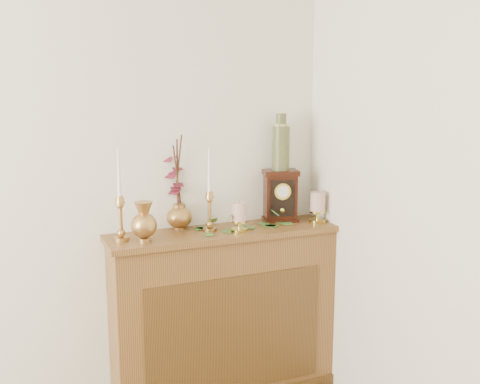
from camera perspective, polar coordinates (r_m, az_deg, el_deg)
name	(u,v)px	position (r m, az deg, el deg)	size (l,w,h in m)	color
console_shelf	(225,318)	(3.12, -1.56, -12.68)	(1.24, 0.34, 0.93)	brown
candlestick_left	(120,211)	(2.78, -12.06, -1.88)	(0.08, 0.08, 0.46)	tan
candlestick_center	(210,204)	(2.90, -3.12, -1.27)	(0.07, 0.07, 0.43)	tan
bud_vase	(144,222)	(2.73, -9.73, -3.06)	(0.12, 0.12, 0.20)	tan
ginger_jar	(175,186)	(2.98, -6.62, 0.61)	(0.20, 0.22, 0.50)	tan
pillar_candle_left	(239,215)	(2.91, -0.06, -2.39)	(0.08, 0.08, 0.16)	gold
pillar_candle_right	(318,205)	(3.13, 7.90, -1.36)	(0.09, 0.09, 0.18)	gold
ivy_garland	(244,226)	(2.99, 0.37, -3.46)	(0.47, 0.23, 0.09)	#43752C
mantel_clock	(280,196)	(3.13, 4.11, -0.41)	(0.22, 0.18, 0.29)	black
ceramic_vase	(281,145)	(3.10, 4.17, 4.80)	(0.10, 0.10, 0.31)	#1B372B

